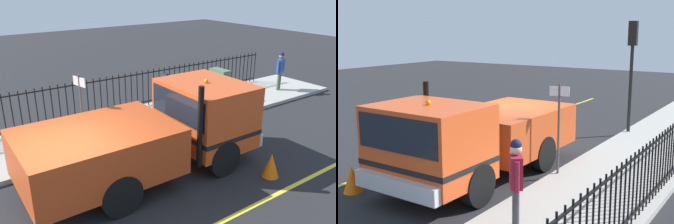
{
  "view_description": "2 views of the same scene",
  "coord_description": "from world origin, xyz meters",
  "views": [
    {
      "loc": [
        -6.6,
        1.94,
        4.79
      ],
      "look_at": [
        0.78,
        -3.25,
        1.39
      ],
      "focal_mm": 37.84,
      "sensor_mm": 36.0,
      "label": 1
    },
    {
      "loc": [
        6.94,
        -11.29,
        3.84
      ],
      "look_at": [
        1.21,
        -2.45,
        1.84
      ],
      "focal_mm": 47.85,
      "sensor_mm": 36.0,
      "label": 2
    }
  ],
  "objects": [
    {
      "name": "work_truck",
      "position": [
        0.32,
        -2.7,
        1.2
      ],
      "size": [
        2.53,
        6.17,
        2.52
      ],
      "rotation": [
        0.0,
        0.0,
        3.13
      ],
      "color": "#D84C1E",
      "rests_on": "ground"
    },
    {
      "name": "street_sign",
      "position": [
        2.05,
        -1.3,
        1.59
      ],
      "size": [
        0.49,
        0.15,
        2.34
      ],
      "color": "#4C4C4C",
      "rests_on": "sidewalk_slab"
    },
    {
      "name": "traffic_light_near",
      "position": [
        2.07,
        4.36,
        2.93
      ],
      "size": [
        0.31,
        0.22,
        3.93
      ],
      "rotation": [
        0.0,
        0.0,
        3.17
      ],
      "color": "black",
      "rests_on": "sidewalk_slab"
    },
    {
      "name": "worker_standing",
      "position": [
        2.82,
        -4.6,
        1.19
      ],
      "size": [
        0.46,
        0.53,
        1.72
      ],
      "rotation": [
        0.0,
        0.0,
        2.21
      ],
      "color": "maroon",
      "rests_on": "sidewalk_slab"
    },
    {
      "name": "sidewalk_slab",
      "position": [
        3.35,
        0.0,
        0.07
      ],
      "size": [
        2.91,
        25.86,
        0.14
      ],
      "primitive_type": "cube",
      "color": "#A3A099",
      "rests_on": "ground"
    },
    {
      "name": "traffic_cone",
      "position": [
        -1.57,
        -4.82,
        0.32
      ],
      "size": [
        0.44,
        0.44,
        0.63
      ],
      "primitive_type": "cone",
      "color": "orange",
      "rests_on": "ground"
    },
    {
      "name": "ground_plane",
      "position": [
        0.0,
        0.0,
        0.0
      ],
      "size": [
        56.9,
        56.9,
        0.0
      ],
      "primitive_type": "plane",
      "color": "#232326",
      "rests_on": "ground"
    },
    {
      "name": "lane_marking",
      "position": [
        -2.22,
        0.0,
        0.0
      ],
      "size": [
        0.12,
        23.28,
        0.01
      ],
      "primitive_type": "cube",
      "color": "yellow",
      "rests_on": "ground"
    },
    {
      "name": "iron_fence",
      "position": [
        4.59,
        0.0,
        0.85
      ],
      "size": [
        0.04,
        22.02,
        1.42
      ],
      "color": "black",
      "rests_on": "sidewalk_slab"
    }
  ]
}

